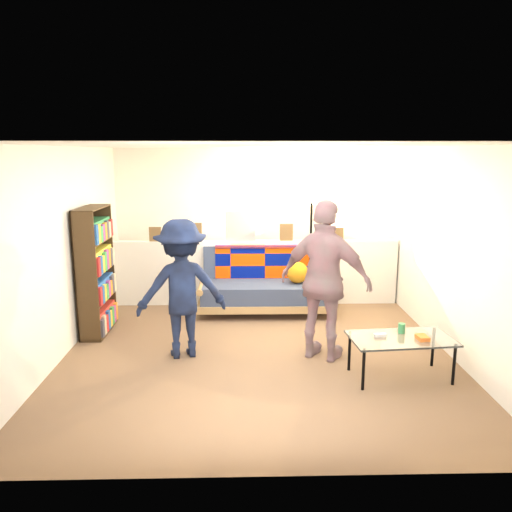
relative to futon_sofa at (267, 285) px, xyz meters
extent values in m
plane|color=brown|center=(-0.18, -1.43, -0.39)|extent=(5.00, 5.00, 0.00)
cube|color=silver|center=(-0.18, 1.07, 0.81)|extent=(4.50, 0.10, 2.40)
cube|color=silver|center=(-2.43, -1.43, 0.81)|extent=(0.10, 5.00, 2.40)
cube|color=silver|center=(2.07, -1.43, 0.81)|extent=(0.10, 5.00, 2.40)
cube|color=white|center=(-0.18, -1.43, 2.01)|extent=(4.50, 5.00, 0.10)
cube|color=silver|center=(-0.18, 0.37, 0.11)|extent=(4.45, 0.15, 1.00)
cube|color=brown|center=(-1.68, 0.35, 0.72)|extent=(0.18, 0.02, 0.22)
cube|color=brown|center=(-1.08, 0.35, 0.75)|extent=(0.22, 0.02, 0.28)
cube|color=white|center=(-0.38, 0.35, 0.83)|extent=(0.45, 0.02, 0.45)
cube|color=brown|center=(0.32, 0.35, 0.74)|extent=(0.20, 0.02, 0.26)
cube|color=brown|center=(1.12, 0.35, 0.71)|extent=(0.16, 0.02, 0.20)
cube|color=#A37F4F|center=(-0.02, -0.07, -0.24)|extent=(1.97, 0.89, 0.10)
cube|color=#323E5A|center=(-0.02, -0.12, -0.06)|extent=(1.87, 0.74, 0.25)
cube|color=#323E5A|center=(-0.02, 0.27, 0.25)|extent=(1.87, 0.26, 0.59)
cylinder|color=#A37F4F|center=(-0.95, -0.06, 0.02)|extent=(0.10, 0.88, 0.09)
cylinder|color=#A37F4F|center=(0.91, -0.07, 0.02)|extent=(0.10, 0.88, 0.09)
cube|color=navy|center=(-0.02, 0.19, 0.25)|extent=(1.50, 0.12, 0.54)
cube|color=navy|center=(-0.02, 0.32, 0.54)|extent=(1.50, 0.27, 0.03)
sphere|color=orange|center=(0.45, -0.12, 0.22)|extent=(0.31, 0.31, 0.31)
cube|color=#332111|center=(-2.39, -0.84, 0.43)|extent=(0.02, 0.83, 1.65)
cube|color=#332111|center=(-2.26, -1.24, 0.43)|extent=(0.28, 0.02, 1.65)
cube|color=#332111|center=(-2.26, -0.43, 0.43)|extent=(0.28, 0.02, 1.65)
cube|color=#332111|center=(-2.26, -0.84, 1.25)|extent=(0.28, 0.83, 0.02)
cube|color=#332111|center=(-2.26, -0.84, -0.37)|extent=(0.28, 0.83, 0.04)
cube|color=#332111|center=(-2.26, -0.84, 0.05)|extent=(0.28, 0.79, 0.02)
cube|color=#332111|center=(-2.26, -0.84, 0.43)|extent=(0.28, 0.79, 0.02)
cube|color=#332111|center=(-2.26, -0.84, 0.82)|extent=(0.28, 0.79, 0.02)
cube|color=red|center=(-2.25, -0.84, -0.21)|extent=(0.20, 0.77, 0.28)
cube|color=#285AAF|center=(-2.25, -0.84, 0.19)|extent=(0.20, 0.77, 0.26)
cube|color=yellow|center=(-2.25, -0.84, 0.58)|extent=(0.20, 0.77, 0.28)
cube|color=#30844D|center=(-2.25, -0.84, 0.96)|extent=(0.20, 0.77, 0.26)
cylinder|color=black|center=(0.84, -2.59, -0.18)|extent=(0.03, 0.03, 0.42)
cylinder|color=black|center=(1.79, -2.50, -0.18)|extent=(0.03, 0.03, 0.42)
cylinder|color=black|center=(0.80, -2.13, -0.18)|extent=(0.03, 0.03, 0.42)
cylinder|color=black|center=(1.75, -2.04, -0.18)|extent=(0.03, 0.03, 0.42)
cube|color=silver|center=(1.30, -2.32, 0.04)|extent=(1.10, 0.67, 0.02)
cube|color=silver|center=(1.08, -2.28, 0.07)|extent=(0.13, 0.06, 0.03)
cube|color=orange|center=(1.49, -2.38, 0.07)|extent=(0.12, 0.16, 0.04)
cylinder|color=#3B8E51|center=(1.34, -2.18, 0.10)|extent=(0.08, 0.08, 0.11)
cylinder|color=black|center=(0.67, 0.13, -0.38)|extent=(0.29, 0.29, 0.03)
cylinder|color=black|center=(0.67, 0.13, 0.41)|extent=(0.04, 0.04, 1.61)
sphere|color=#FFC672|center=(0.54, 0.14, 1.08)|extent=(0.13, 0.13, 0.13)
sphere|color=#FFC672|center=(0.80, 0.15, 1.14)|extent=(0.13, 0.13, 0.13)
sphere|color=#FFC672|center=(0.65, 0.25, 1.22)|extent=(0.13, 0.13, 0.13)
imported|color=black|center=(-1.05, -1.65, 0.41)|extent=(1.14, 0.82, 1.60)
imported|color=#C37E90|center=(0.57, -1.78, 0.52)|extent=(1.15, 0.92, 1.82)
camera|label=1|loc=(-0.34, -7.18, 1.94)|focal=35.00mm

